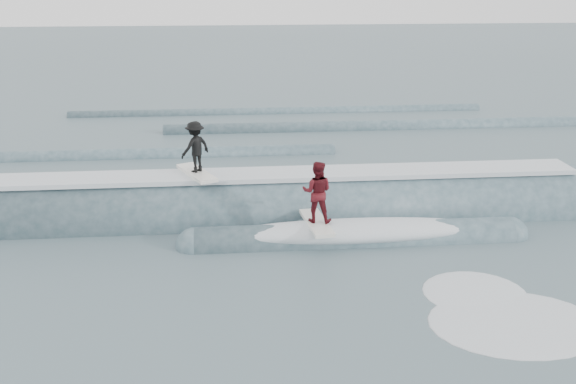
{
  "coord_description": "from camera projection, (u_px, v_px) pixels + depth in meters",
  "views": [
    {
      "loc": [
        -1.61,
        -11.73,
        7.24
      ],
      "look_at": [
        0.0,
        5.9,
        1.1
      ],
      "focal_mm": 40.0,
      "sensor_mm": 36.0,
      "label": 1
    }
  ],
  "objects": [
    {
      "name": "whitewater",
      "position": [
        493.0,
        357.0,
        12.67
      ],
      "size": [
        9.32,
        7.75,
        0.1
      ],
      "color": "silver",
      "rests_on": "ground"
    },
    {
      "name": "surfer_black",
      "position": [
        195.0,
        150.0,
        19.09
      ],
      "size": [
        1.33,
        2.05,
        1.63
      ],
      "color": "white",
      "rests_on": "ground"
    },
    {
      "name": "ground",
      "position": [
        313.0,
        332.0,
        13.54
      ],
      "size": [
        160.0,
        160.0,
        0.0
      ],
      "primitive_type": "plane",
      "color": "#425B60",
      "rests_on": "ground"
    },
    {
      "name": "far_swells",
      "position": [
        269.0,
        133.0,
        30.17
      ],
      "size": [
        36.55,
        8.65,
        0.8
      ],
      "color": "#354F59",
      "rests_on": "ground"
    },
    {
      "name": "breaking_wave",
      "position": [
        292.0,
        216.0,
        19.81
      ],
      "size": [
        20.95,
        4.11,
        2.66
      ],
      "color": "#354F59",
      "rests_on": "ground"
    },
    {
      "name": "surfer_red",
      "position": [
        317.0,
        195.0,
        17.56
      ],
      "size": [
        0.97,
        2.05,
        1.82
      ],
      "color": "white",
      "rests_on": "ground"
    }
  ]
}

